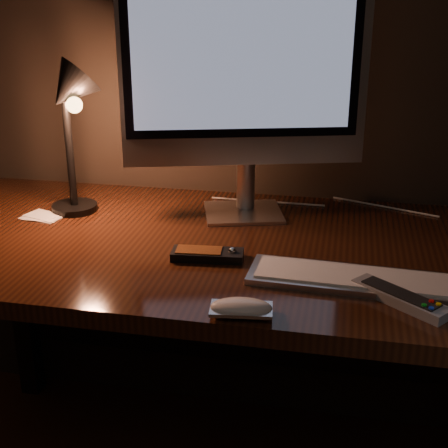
% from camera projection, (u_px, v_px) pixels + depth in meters
% --- Properties ---
extents(desk, '(1.60, 0.75, 0.75)m').
position_uv_depth(desk, '(232.00, 279.00, 1.58)').
color(desk, black).
rests_on(desk, ground).
extents(monitor, '(0.59, 0.23, 0.64)m').
position_uv_depth(monitor, '(244.00, 69.00, 1.51)').
color(monitor, silver).
rests_on(monitor, desk).
extents(keyboard, '(0.47, 0.15, 0.02)m').
position_uv_depth(keyboard, '(364.00, 280.00, 1.26)').
color(keyboard, silver).
rests_on(keyboard, desk).
extents(mouse, '(0.12, 0.07, 0.02)m').
position_uv_depth(mouse, '(241.00, 310.00, 1.14)').
color(mouse, white).
rests_on(mouse, desk).
extents(media_remote, '(0.16, 0.07, 0.03)m').
position_uv_depth(media_remote, '(207.00, 254.00, 1.38)').
color(media_remote, black).
rests_on(media_remote, desk).
extents(tv_remote, '(0.18, 0.16, 0.03)m').
position_uv_depth(tv_remote, '(400.00, 298.00, 1.18)').
color(tv_remote, gray).
rests_on(tv_remote, desk).
extents(papers, '(0.12, 0.09, 0.01)m').
position_uv_depth(papers, '(42.00, 216.00, 1.63)').
color(papers, white).
rests_on(papers, desk).
extents(desk_lamp, '(0.21, 0.22, 0.41)m').
position_uv_depth(desk_lamp, '(70.00, 111.00, 1.54)').
color(desk_lamp, black).
rests_on(desk_lamp, desk).
extents(cable, '(0.60, 0.14, 0.01)m').
position_uv_depth(cable, '(325.00, 205.00, 1.71)').
color(cable, white).
rests_on(cable, desk).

